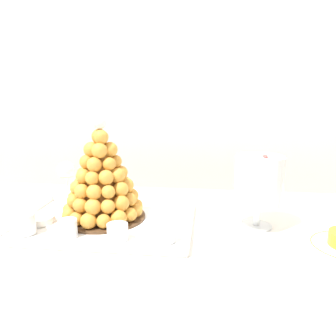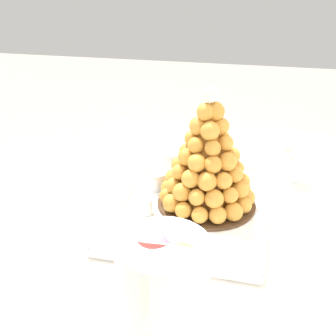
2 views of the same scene
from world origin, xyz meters
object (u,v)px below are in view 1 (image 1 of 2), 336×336
object	(u,v)px
dessert_cup_mid_left	(68,229)
creme_brulee_ramekin	(40,219)
croquembouche	(102,180)
dessert_cup_left	(25,224)
dessert_cup_mid_right	(164,233)
wine_glass	(66,172)
serving_tray	(106,222)
macaron_goblet	(259,181)
dessert_cup_centre	(118,233)

from	to	relation	value
dessert_cup_mid_left	creme_brulee_ramekin	xyz separation A→B (m)	(-0.13, 0.09, -0.01)
croquembouche	dessert_cup_left	xyz separation A→B (m)	(-0.19, -0.15, -0.10)
croquembouche	dessert_cup_mid_right	bearing A→B (deg)	-34.49
dessert_cup_left	dessert_cup_mid_left	bearing A→B (deg)	-3.29
creme_brulee_ramekin	wine_glass	size ratio (longest dim) A/B	0.65
serving_tray	dessert_cup_left	distance (m)	0.24
serving_tray	dessert_cup_mid_right	xyz separation A→B (m)	(0.20, -0.12, 0.02)
creme_brulee_ramekin	macaron_goblet	distance (m)	0.69
serving_tray	macaron_goblet	bearing A→B (deg)	4.34
croquembouche	serving_tray	bearing A→B (deg)	-62.85
croquembouche	dessert_cup_centre	world-z (taller)	croquembouche
dessert_cup_left	macaron_goblet	bearing A→B (deg)	12.57
macaron_goblet	wine_glass	world-z (taller)	macaron_goblet
dessert_cup_centre	dessert_cup_mid_right	xyz separation A→B (m)	(0.13, 0.01, 0.00)
croquembouche	dessert_cup_centre	distance (m)	0.21
serving_tray	croquembouche	size ratio (longest dim) A/B	1.66
dessert_cup_centre	dessert_cup_left	bearing A→B (deg)	177.60
creme_brulee_ramekin	macaron_goblet	bearing A→B (deg)	5.58
creme_brulee_ramekin	wine_glass	world-z (taller)	wine_glass
dessert_cup_mid_left	macaron_goblet	bearing A→B (deg)	16.31
dessert_cup_mid_left	dessert_cup_mid_right	world-z (taller)	dessert_cup_mid_left
dessert_cup_centre	creme_brulee_ramekin	world-z (taller)	dessert_cup_centre
wine_glass	serving_tray	bearing A→B (deg)	-47.46
dessert_cup_mid_left	serving_tray	bearing A→B (deg)	60.08
macaron_goblet	croquembouche	bearing A→B (deg)	-179.53
dessert_cup_centre	creme_brulee_ramekin	distance (m)	0.29
dessert_cup_centre	macaron_goblet	size ratio (longest dim) A/B	0.24
dessert_cup_mid_left	wine_glass	bearing A→B (deg)	113.55
dessert_cup_mid_right	dessert_cup_centre	bearing A→B (deg)	-176.25
dessert_cup_centre	dessert_cup_mid_left	bearing A→B (deg)	178.44
croquembouche	dessert_cup_mid_right	distance (m)	0.28
croquembouche	dessert_cup_left	size ratio (longest dim) A/B	5.31
croquembouche	dessert_cup_mid_left	world-z (taller)	croquembouche
dessert_cup_mid_right	macaron_goblet	bearing A→B (deg)	29.78
serving_tray	wine_glass	size ratio (longest dim) A/B	3.79
dessert_cup_centre	wine_glass	xyz separation A→B (m)	(-0.31, 0.38, 0.07)
dessert_cup_left	macaron_goblet	world-z (taller)	macaron_goblet
creme_brulee_ramekin	dessert_cup_centre	bearing A→B (deg)	-19.08
croquembouche	wine_glass	distance (m)	0.32
dessert_cup_left	serving_tray	bearing A→B (deg)	29.27
macaron_goblet	dessert_cup_mid_left	bearing A→B (deg)	-163.69
dessert_cup_mid_left	wine_glass	world-z (taller)	wine_glass
croquembouche	macaron_goblet	world-z (taller)	croquembouche
croquembouche	dessert_cup_left	distance (m)	0.26
croquembouche	dessert_cup_mid_left	bearing A→B (deg)	-109.36
dessert_cup_left	dessert_cup_centre	distance (m)	0.28
croquembouche	creme_brulee_ramekin	bearing A→B (deg)	-161.79
creme_brulee_ramekin	wine_glass	xyz separation A→B (m)	(-0.03, 0.29, 0.08)
creme_brulee_ramekin	croquembouche	bearing A→B (deg)	18.21
macaron_goblet	wine_glass	distance (m)	0.74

